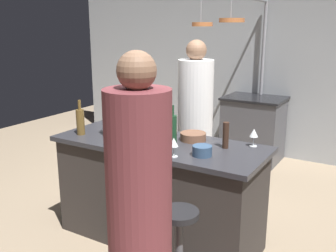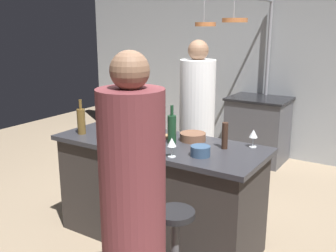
# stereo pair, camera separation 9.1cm
# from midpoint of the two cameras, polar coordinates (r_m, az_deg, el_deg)

# --- Properties ---
(ground_plane) EXTENTS (9.00, 9.00, 0.00)m
(ground_plane) POSITION_cam_midpoint_polar(r_m,az_deg,el_deg) (3.59, -2.03, -16.16)
(ground_plane) COLOR gray
(back_wall) EXTENTS (6.40, 0.16, 2.60)m
(back_wall) POSITION_cam_midpoint_polar(r_m,az_deg,el_deg) (5.71, 13.77, 8.81)
(back_wall) COLOR #9EA3A8
(back_wall) RESTS_ON ground_plane
(kitchen_island) EXTENTS (1.80, 0.72, 0.90)m
(kitchen_island) POSITION_cam_midpoint_polar(r_m,az_deg,el_deg) (3.38, -2.10, -9.56)
(kitchen_island) COLOR #332D2B
(kitchen_island) RESTS_ON ground_plane
(stove_range) EXTENTS (0.80, 0.64, 0.89)m
(stove_range) POSITION_cam_midpoint_polar(r_m,az_deg,el_deg) (5.49, 11.97, -0.38)
(stove_range) COLOR #47474C
(stove_range) RESTS_ON ground_plane
(chef) EXTENTS (0.36, 0.36, 1.70)m
(chef) POSITION_cam_midpoint_polar(r_m,az_deg,el_deg) (4.01, 3.34, -0.54)
(chef) COLOR white
(chef) RESTS_ON ground_plane
(guest_right) EXTENTS (0.36, 0.36, 1.72)m
(guest_right) POSITION_cam_midpoint_polar(r_m,az_deg,el_deg) (2.23, -5.41, -13.26)
(guest_right) COLOR brown
(guest_right) RESTS_ON ground_plane
(overhead_pot_rack) EXTENTS (0.60, 1.52, 2.17)m
(overhead_pot_rack) POSITION_cam_midpoint_polar(r_m,az_deg,el_deg) (4.85, 10.13, 12.05)
(overhead_pot_rack) COLOR gray
(overhead_pot_rack) RESTS_ON ground_plane
(cutting_board) EXTENTS (0.32, 0.22, 0.02)m
(cutting_board) POSITION_cam_midpoint_polar(r_m,az_deg,el_deg) (3.35, -3.58, -1.49)
(cutting_board) COLOR #997047
(cutting_board) RESTS_ON kitchen_island
(pepper_mill) EXTENTS (0.05, 0.05, 0.21)m
(pepper_mill) POSITION_cam_midpoint_polar(r_m,az_deg,el_deg) (3.05, 7.67, -1.36)
(pepper_mill) COLOR #382319
(pepper_mill) RESTS_ON kitchen_island
(wine_bottle_amber) EXTENTS (0.07, 0.07, 0.31)m
(wine_bottle_amber) POSITION_cam_midpoint_polar(r_m,az_deg,el_deg) (3.50, -13.51, 0.67)
(wine_bottle_amber) COLOR brown
(wine_bottle_amber) RESTS_ON kitchen_island
(wine_bottle_white) EXTENTS (0.07, 0.07, 0.33)m
(wine_bottle_white) POSITION_cam_midpoint_polar(r_m,az_deg,el_deg) (3.42, -9.79, 0.72)
(wine_bottle_white) COLOR gray
(wine_bottle_white) RESTS_ON kitchen_island
(wine_bottle_dark) EXTENTS (0.07, 0.07, 0.29)m
(wine_bottle_dark) POSITION_cam_midpoint_polar(r_m,az_deg,el_deg) (3.37, -7.31, 0.25)
(wine_bottle_dark) COLOR black
(wine_bottle_dark) RESTS_ON kitchen_island
(wine_bottle_green) EXTENTS (0.07, 0.07, 0.32)m
(wine_bottle_green) POSITION_cam_midpoint_polar(r_m,az_deg,el_deg) (3.15, -0.16, -0.36)
(wine_bottle_green) COLOR #193D23
(wine_bottle_green) RESTS_ON kitchen_island
(wine_bottle_rose) EXTENTS (0.07, 0.07, 0.30)m
(wine_bottle_rose) POSITION_cam_midpoint_polar(r_m,az_deg,el_deg) (3.06, -5.59, -1.04)
(wine_bottle_rose) COLOR #B78C8E
(wine_bottle_rose) RESTS_ON kitchen_island
(wine_glass_near_left_guest) EXTENTS (0.07, 0.07, 0.15)m
(wine_glass_near_left_guest) POSITION_cam_midpoint_polar(r_m,az_deg,el_deg) (3.81, -8.66, 1.82)
(wine_glass_near_left_guest) COLOR silver
(wine_glass_near_left_guest) RESTS_ON kitchen_island
(wine_glass_near_right_guest) EXTENTS (0.07, 0.07, 0.15)m
(wine_glass_near_right_guest) POSITION_cam_midpoint_polar(r_m,az_deg,el_deg) (3.13, 11.73, -1.13)
(wine_glass_near_right_guest) COLOR silver
(wine_glass_near_right_guest) RESTS_ON kitchen_island
(wine_glass_by_chef) EXTENTS (0.07, 0.07, 0.15)m
(wine_glass_by_chef) POSITION_cam_midpoint_polar(r_m,az_deg,el_deg) (2.82, -0.06, -2.56)
(wine_glass_by_chef) COLOR silver
(wine_glass_by_chef) RESTS_ON kitchen_island
(mixing_bowl_blue) EXTENTS (0.15, 0.15, 0.08)m
(mixing_bowl_blue) POSITION_cam_midpoint_polar(r_m,az_deg,el_deg) (2.88, 4.16, -3.66)
(mixing_bowl_blue) COLOR #334C6B
(mixing_bowl_blue) RESTS_ON kitchen_island
(mixing_bowl_wooden) EXTENTS (0.22, 0.22, 0.07)m
(mixing_bowl_wooden) POSITION_cam_midpoint_polar(r_m,az_deg,el_deg) (3.25, 2.92, -1.56)
(mixing_bowl_wooden) COLOR brown
(mixing_bowl_wooden) RESTS_ON kitchen_island
(mixing_bowl_ceramic) EXTENTS (0.15, 0.15, 0.07)m
(mixing_bowl_ceramic) POSITION_cam_midpoint_polar(r_m,az_deg,el_deg) (3.61, -8.77, -0.07)
(mixing_bowl_ceramic) COLOR silver
(mixing_bowl_ceramic) RESTS_ON kitchen_island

